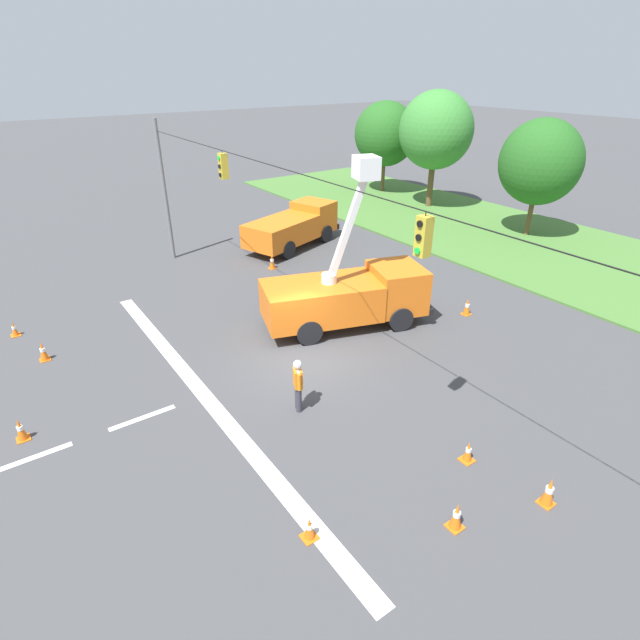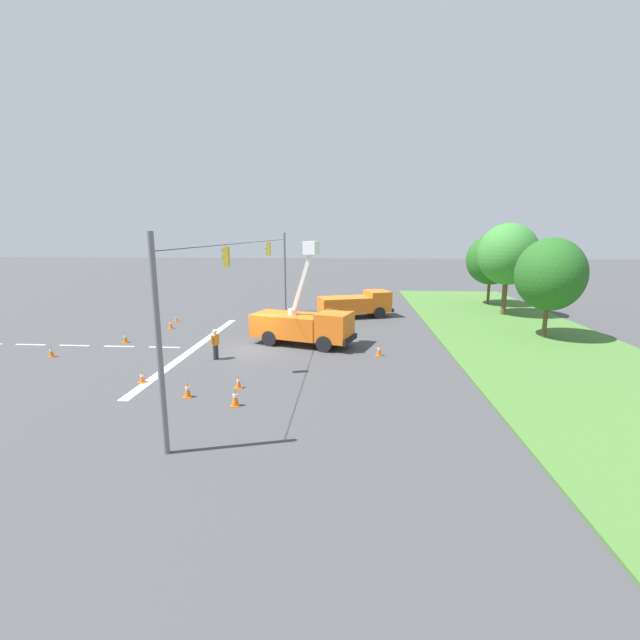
{
  "view_description": "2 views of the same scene",
  "coord_description": "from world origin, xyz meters",
  "px_view_note": "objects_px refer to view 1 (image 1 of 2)",
  "views": [
    {
      "loc": [
        12.98,
        -8.34,
        9.6
      ],
      "look_at": [
        0.27,
        0.56,
        1.57
      ],
      "focal_mm": 28.0,
      "sensor_mm": 36.0,
      "label": 1
    },
    {
      "loc": [
        25.58,
        5.99,
        7.13
      ],
      "look_at": [
        -0.93,
        4.07,
        1.73
      ],
      "focal_mm": 24.0,
      "sensor_mm": 36.0,
      "label": 2
    }
  ],
  "objects_px": {
    "traffic_cone_lane_edge_a": "(272,262)",
    "tree_centre": "(540,162)",
    "traffic_cone_foreground_right": "(43,351)",
    "traffic_cone_centre_line": "(457,516)",
    "traffic_cone_far_right": "(468,452)",
    "traffic_cone_mid_right": "(467,307)",
    "tree_west": "(436,131)",
    "utility_truck_bucket_lift": "(348,293)",
    "utility_truck_support_near": "(294,226)",
    "traffic_cone_far_left": "(309,528)",
    "traffic_cone_mid_left": "(14,329)",
    "traffic_cone_lane_edge_b": "(549,491)",
    "tree_far_west": "(385,134)",
    "road_worker": "(298,382)",
    "traffic_cone_near_bucket": "(20,430)"
  },
  "relations": [
    {
      "from": "tree_west",
      "to": "traffic_cone_lane_edge_b",
      "type": "distance_m",
      "value": 28.69
    },
    {
      "from": "utility_truck_support_near",
      "to": "traffic_cone_mid_left",
      "type": "relative_size",
      "value": 11.11
    },
    {
      "from": "road_worker",
      "to": "traffic_cone_centre_line",
      "type": "bearing_deg",
      "value": 5.52
    },
    {
      "from": "tree_far_west",
      "to": "traffic_cone_lane_edge_b",
      "type": "bearing_deg",
      "value": -34.41
    },
    {
      "from": "tree_west",
      "to": "traffic_cone_mid_left",
      "type": "relative_size",
      "value": 13.44
    },
    {
      "from": "traffic_cone_lane_edge_a",
      "to": "traffic_cone_centre_line",
      "type": "relative_size",
      "value": 1.05
    },
    {
      "from": "traffic_cone_lane_edge_a",
      "to": "tree_centre",
      "type": "bearing_deg",
      "value": 74.98
    },
    {
      "from": "traffic_cone_far_left",
      "to": "traffic_cone_far_right",
      "type": "xyz_separation_m",
      "value": [
        0.4,
        4.87,
        0.01
      ]
    },
    {
      "from": "road_worker",
      "to": "traffic_cone_near_bucket",
      "type": "bearing_deg",
      "value": -114.86
    },
    {
      "from": "traffic_cone_mid_left",
      "to": "traffic_cone_lane_edge_b",
      "type": "height_order",
      "value": "traffic_cone_lane_edge_b"
    },
    {
      "from": "traffic_cone_far_left",
      "to": "traffic_cone_far_right",
      "type": "distance_m",
      "value": 4.89
    },
    {
      "from": "traffic_cone_mid_right",
      "to": "road_worker",
      "type": "bearing_deg",
      "value": -81.6
    },
    {
      "from": "traffic_cone_far_left",
      "to": "traffic_cone_far_right",
      "type": "bearing_deg",
      "value": 85.32
    },
    {
      "from": "road_worker",
      "to": "traffic_cone_lane_edge_b",
      "type": "xyz_separation_m",
      "value": [
        6.62,
        2.93,
        -0.6
      ]
    },
    {
      "from": "road_worker",
      "to": "traffic_cone_far_left",
      "type": "relative_size",
      "value": 2.81
    },
    {
      "from": "utility_truck_support_near",
      "to": "traffic_cone_foreground_right",
      "type": "relative_size",
      "value": 8.97
    },
    {
      "from": "traffic_cone_mid_right",
      "to": "traffic_cone_far_left",
      "type": "xyz_separation_m",
      "value": [
        5.51,
        -11.8,
        -0.07
      ]
    },
    {
      "from": "tree_far_west",
      "to": "utility_truck_support_near",
      "type": "distance_m",
      "value": 15.6
    },
    {
      "from": "utility_truck_support_near",
      "to": "traffic_cone_centre_line",
      "type": "distance_m",
      "value": 20.53
    },
    {
      "from": "traffic_cone_mid_left",
      "to": "traffic_cone_near_bucket",
      "type": "height_order",
      "value": "traffic_cone_near_bucket"
    },
    {
      "from": "traffic_cone_foreground_right",
      "to": "traffic_cone_centre_line",
      "type": "xyz_separation_m",
      "value": [
        13.52,
        6.53,
        0.0
      ]
    },
    {
      "from": "tree_centre",
      "to": "traffic_cone_far_left",
      "type": "height_order",
      "value": "tree_centre"
    },
    {
      "from": "traffic_cone_near_bucket",
      "to": "traffic_cone_centre_line",
      "type": "xyz_separation_m",
      "value": [
        9.16,
        7.77,
        0.02
      ]
    },
    {
      "from": "traffic_cone_near_bucket",
      "to": "utility_truck_support_near",
      "type": "bearing_deg",
      "value": 122.6
    },
    {
      "from": "traffic_cone_mid_left",
      "to": "traffic_cone_lane_edge_a",
      "type": "xyz_separation_m",
      "value": [
        -0.43,
        11.93,
        0.11
      ]
    },
    {
      "from": "tree_west",
      "to": "traffic_cone_mid_right",
      "type": "relative_size",
      "value": 10.77
    },
    {
      "from": "tree_west",
      "to": "tree_centre",
      "type": "distance_m",
      "value": 8.45
    },
    {
      "from": "tree_west",
      "to": "traffic_cone_near_bucket",
      "type": "distance_m",
      "value": 31.08
    },
    {
      "from": "utility_truck_support_near",
      "to": "traffic_cone_lane_edge_a",
      "type": "height_order",
      "value": "utility_truck_support_near"
    },
    {
      "from": "traffic_cone_far_right",
      "to": "traffic_cone_mid_right",
      "type": "bearing_deg",
      "value": 130.5
    },
    {
      "from": "tree_west",
      "to": "traffic_cone_mid_left",
      "type": "xyz_separation_m",
      "value": [
        4.6,
        -27.77,
        -5.09
      ]
    },
    {
      "from": "utility_truck_bucket_lift",
      "to": "road_worker",
      "type": "bearing_deg",
      "value": -52.54
    },
    {
      "from": "road_worker",
      "to": "traffic_cone_mid_right",
      "type": "relative_size",
      "value": 2.38
    },
    {
      "from": "road_worker",
      "to": "traffic_cone_near_bucket",
      "type": "relative_size",
      "value": 2.47
    },
    {
      "from": "tree_centre",
      "to": "utility_truck_bucket_lift",
      "type": "distance_m",
      "value": 16.9
    },
    {
      "from": "traffic_cone_near_bucket",
      "to": "traffic_cone_far_right",
      "type": "relative_size",
      "value": 1.12
    },
    {
      "from": "utility_truck_bucket_lift",
      "to": "traffic_cone_far_left",
      "type": "bearing_deg",
      "value": -42.47
    },
    {
      "from": "utility_truck_bucket_lift",
      "to": "traffic_cone_far_right",
      "type": "bearing_deg",
      "value": -15.17
    },
    {
      "from": "traffic_cone_far_right",
      "to": "utility_truck_bucket_lift",
      "type": "bearing_deg",
      "value": 164.83
    },
    {
      "from": "traffic_cone_far_right",
      "to": "traffic_cone_centre_line",
      "type": "distance_m",
      "value": 2.34
    },
    {
      "from": "traffic_cone_lane_edge_a",
      "to": "traffic_cone_far_left",
      "type": "relative_size",
      "value": 1.24
    },
    {
      "from": "tree_west",
      "to": "tree_centre",
      "type": "relative_size",
      "value": 1.17
    },
    {
      "from": "tree_centre",
      "to": "traffic_cone_lane_edge_b",
      "type": "bearing_deg",
      "value": -54.02
    },
    {
      "from": "tree_centre",
      "to": "traffic_cone_mid_left",
      "type": "xyz_separation_m",
      "value": [
        -3.8,
        -27.68,
        -4.14
      ]
    },
    {
      "from": "traffic_cone_far_left",
      "to": "tree_centre",
      "type": "bearing_deg",
      "value": 114.5
    },
    {
      "from": "traffic_cone_near_bucket",
      "to": "tree_far_west",
      "type": "bearing_deg",
      "value": 120.93
    },
    {
      "from": "tree_centre",
      "to": "traffic_cone_near_bucket",
      "type": "distance_m",
      "value": 28.77
    },
    {
      "from": "utility_truck_support_near",
      "to": "traffic_cone_centre_line",
      "type": "xyz_separation_m",
      "value": [
        19.03,
        -7.67,
        -0.82
      ]
    },
    {
      "from": "tree_centre",
      "to": "traffic_cone_lane_edge_a",
      "type": "bearing_deg",
      "value": -105.02
    },
    {
      "from": "tree_centre",
      "to": "utility_truck_support_near",
      "type": "distance_m",
      "value": 14.83
    }
  ]
}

